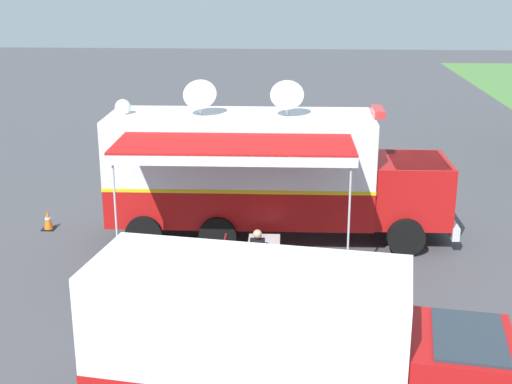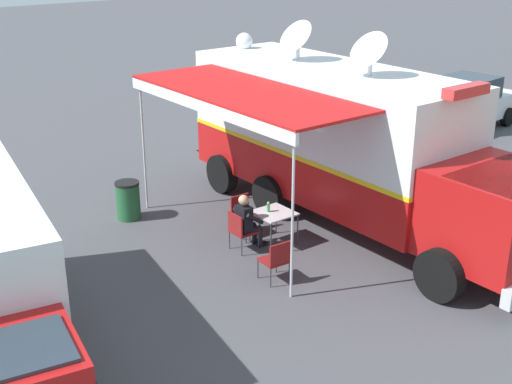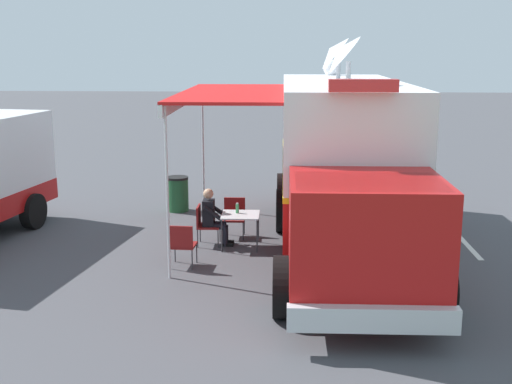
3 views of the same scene
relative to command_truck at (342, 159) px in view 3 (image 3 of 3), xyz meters
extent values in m
plane|color=#47474C|center=(-0.02, -0.75, -1.95)|extent=(100.00, 100.00, 0.00)
cube|color=silver|center=(-2.79, -1.75, -1.94)|extent=(0.18, 4.80, 0.01)
cube|color=#B71414|center=(-0.02, -0.75, -0.80)|extent=(2.59, 7.23, 1.10)
cube|color=white|center=(-0.02, -0.75, 0.60)|extent=(2.59, 7.23, 1.70)
cube|color=yellow|center=(-0.02, -0.75, -0.25)|extent=(2.61, 7.25, 0.10)
cube|color=#B71414|center=(-0.08, 3.90, -0.50)|extent=(2.33, 2.13, 1.70)
cube|color=#28333D|center=(-0.08, 4.10, 0.00)|extent=(2.17, 1.50, 0.70)
cube|color=silver|center=(-0.09, 5.03, -1.40)|extent=(2.38, 0.23, 0.36)
cylinder|color=black|center=(-1.33, 3.69, -1.45)|extent=(0.31, 1.00, 1.00)
cylinder|color=black|center=(1.17, 3.72, -1.45)|extent=(0.31, 1.00, 1.00)
cylinder|color=black|center=(-1.27, -1.30, -1.45)|extent=(0.31, 1.00, 1.00)
cylinder|color=black|center=(1.23, -1.27, -1.45)|extent=(0.31, 1.00, 1.00)
cylinder|color=black|center=(-1.24, -3.28, -1.45)|extent=(0.31, 1.00, 1.00)
cylinder|color=black|center=(1.26, -3.25, -1.45)|extent=(0.31, 1.00, 1.00)
cube|color=white|center=(-0.02, -0.75, 1.50)|extent=(2.59, 7.23, 0.10)
cube|color=red|center=(-0.07, 2.95, 1.67)|extent=(1.10, 0.29, 0.20)
cylinder|color=silver|center=(-0.01, -1.83, 1.78)|extent=(0.10, 0.10, 0.45)
cone|color=silver|center=(0.14, -1.83, 2.18)|extent=(0.73, 0.91, 0.81)
cylinder|color=silver|center=(-0.04, 0.51, 1.78)|extent=(0.10, 0.10, 0.45)
cone|color=silver|center=(0.11, 0.51, 2.18)|extent=(0.73, 0.91, 0.81)
sphere|color=white|center=(0.01, -3.95, 1.73)|extent=(0.44, 0.44, 0.44)
cube|color=red|center=(2.33, -0.72, 1.30)|extent=(2.27, 5.79, 0.06)
cube|color=white|center=(3.39, -0.71, 1.16)|extent=(0.15, 5.76, 0.24)
cylinder|color=silver|center=(3.29, 2.02, -0.32)|extent=(0.05, 0.05, 3.25)
cylinder|color=silver|center=(3.36, -3.44, -0.32)|extent=(0.05, 0.05, 3.25)
cube|color=silver|center=(2.12, 0.00, -1.23)|extent=(0.81, 0.81, 0.03)
cylinder|color=#333338|center=(1.74, 0.37, -1.60)|extent=(0.03, 0.03, 0.70)
cylinder|color=#333338|center=(2.48, 0.38, -1.60)|extent=(0.03, 0.03, 0.70)
cylinder|color=#333338|center=(1.75, -0.37, -1.60)|extent=(0.03, 0.03, 0.70)
cylinder|color=#333338|center=(2.49, -0.36, -1.60)|extent=(0.03, 0.03, 0.70)
cylinder|color=#3F9959|center=(2.19, -0.09, -1.12)|extent=(0.07, 0.07, 0.20)
cylinder|color=white|center=(2.19, -0.09, -1.01)|extent=(0.04, 0.04, 0.02)
cube|color=maroon|center=(2.82, -0.13, -1.53)|extent=(0.49, 0.49, 0.04)
cube|color=maroon|center=(3.04, -0.13, -1.30)|extent=(0.05, 0.48, 0.44)
cylinder|color=#333338|center=(2.60, -0.35, -1.74)|extent=(0.02, 0.02, 0.42)
cylinder|color=#333338|center=(2.60, 0.09, -1.74)|extent=(0.02, 0.02, 0.42)
cylinder|color=#333338|center=(3.04, -0.35, -1.74)|extent=(0.02, 0.02, 0.42)
cylinder|color=#333338|center=(3.04, 0.09, -1.74)|extent=(0.02, 0.02, 0.42)
cube|color=maroon|center=(2.32, -0.75, -1.53)|extent=(0.49, 0.49, 0.04)
cube|color=maroon|center=(2.33, -0.97, -1.30)|extent=(0.48, 0.05, 0.44)
cylinder|color=#333338|center=(2.10, -0.53, -1.74)|extent=(0.02, 0.02, 0.42)
cylinder|color=#333338|center=(2.54, -0.52, -1.74)|extent=(0.02, 0.02, 0.42)
cylinder|color=#333338|center=(2.11, -0.97, -1.74)|extent=(0.02, 0.02, 0.42)
cylinder|color=#333338|center=(2.55, -0.96, -1.74)|extent=(0.02, 0.02, 0.42)
cube|color=maroon|center=(3.15, 1.31, -1.53)|extent=(0.51, 0.51, 0.04)
cube|color=maroon|center=(3.16, 1.53, -1.30)|extent=(0.48, 0.07, 0.44)
cylinder|color=#333338|center=(3.35, 1.08, -1.74)|extent=(0.02, 0.02, 0.42)
cylinder|color=#333338|center=(2.91, 1.10, -1.74)|extent=(0.02, 0.02, 0.42)
cylinder|color=#333338|center=(3.38, 1.52, -1.74)|extent=(0.02, 0.02, 0.42)
cylinder|color=#333338|center=(2.94, 1.54, -1.74)|extent=(0.02, 0.02, 0.42)
cube|color=black|center=(2.82, -0.13, -1.23)|extent=(0.24, 0.36, 0.56)
sphere|color=tan|center=(2.82, -0.13, -0.81)|extent=(0.22, 0.22, 0.22)
cylinder|color=black|center=(2.70, -0.36, -1.19)|extent=(0.43, 0.10, 0.34)
cylinder|color=black|center=(2.70, 0.10, -1.19)|extent=(0.43, 0.10, 0.34)
cylinder|color=black|center=(2.64, -0.23, -1.51)|extent=(0.38, 0.13, 0.13)
cylinder|color=black|center=(2.46, -0.23, -1.74)|extent=(0.11, 0.11, 0.42)
cube|color=black|center=(2.40, -0.23, -1.91)|extent=(0.24, 0.10, 0.07)
cylinder|color=black|center=(2.64, -0.03, -1.51)|extent=(0.38, 0.13, 0.13)
cylinder|color=black|center=(2.46, -0.03, -1.74)|extent=(0.11, 0.11, 0.42)
cube|color=black|center=(2.40, -0.03, -1.91)|extent=(0.24, 0.10, 0.07)
cylinder|color=#235B33|center=(4.01, -3.13, -1.52)|extent=(0.56, 0.56, 0.85)
cylinder|color=black|center=(4.01, -3.13, -1.07)|extent=(0.57, 0.57, 0.06)
cube|color=black|center=(-0.23, -6.41, -1.93)|extent=(0.36, 0.36, 0.03)
cone|color=orange|center=(-0.23, -6.41, -1.64)|extent=(0.26, 0.26, 0.55)
cylinder|color=white|center=(-0.23, -6.41, -1.61)|extent=(0.17, 0.17, 0.06)
cylinder|color=black|center=(7.14, -1.24, -1.53)|extent=(0.39, 0.87, 0.84)
camera|label=1|loc=(18.90, 0.72, 5.31)|focal=49.87mm
camera|label=2|loc=(10.54, 10.60, 4.52)|focal=48.00mm
camera|label=3|loc=(1.07, 13.60, 2.26)|focal=46.29mm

